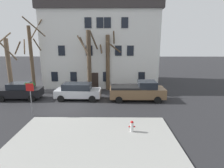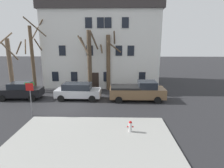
# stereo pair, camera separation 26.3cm
# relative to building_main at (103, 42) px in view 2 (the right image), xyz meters

# --- Properties ---
(ground_plane) EXTENTS (120.00, 120.00, 0.00)m
(ground_plane) POSITION_rel_building_main_xyz_m (-2.50, -10.88, -5.84)
(ground_plane) COLOR #262628
(sidewalk_slab) EXTENTS (9.94, 6.96, 0.12)m
(sidewalk_slab) POSITION_rel_building_main_xyz_m (0.53, -16.86, -5.78)
(sidewalk_slab) COLOR #999993
(sidewalk_slab) RESTS_ON ground_plane
(building_main) EXTENTS (15.05, 9.02, 11.53)m
(building_main) POSITION_rel_building_main_xyz_m (0.00, 0.00, 0.00)
(building_main) COLOR white
(building_main) RESTS_ON ground_plane
(tree_bare_near) EXTENTS (3.28, 2.92, 6.97)m
(tree_bare_near) POSITION_rel_building_main_xyz_m (-10.61, -5.26, -2.43)
(tree_bare_near) COLOR brown
(tree_bare_near) RESTS_ON ground_plane
(tree_bare_mid) EXTENTS (2.74, 3.30, 8.45)m
(tree_bare_mid) POSITION_rel_building_main_xyz_m (-7.96, -4.94, -1.63)
(tree_bare_mid) COLOR brown
(tree_bare_mid) RESTS_ON ground_plane
(tree_bare_far) EXTENTS (2.37, 1.70, 7.12)m
(tree_bare_far) POSITION_rel_building_main_xyz_m (-1.13, -5.61, -2.05)
(tree_bare_far) COLOR #4C3D2D
(tree_bare_far) RESTS_ON ground_plane
(tree_bare_end) EXTENTS (2.64, 2.51, 7.05)m
(tree_bare_end) POSITION_rel_building_main_xyz_m (1.03, -4.44, -2.24)
(tree_bare_end) COLOR brown
(tree_bare_end) RESTS_ON ground_plane
(car_black_sedan) EXTENTS (4.46, 2.19, 1.73)m
(car_black_sedan) POSITION_rel_building_main_xyz_m (-7.96, -8.51, -4.97)
(car_black_sedan) COLOR black
(car_black_sedan) RESTS_ON ground_plane
(car_silver_wagon) EXTENTS (4.61, 2.13, 1.70)m
(car_silver_wagon) POSITION_rel_building_main_xyz_m (-1.96, -8.48, -4.95)
(car_silver_wagon) COLOR #B7BABF
(car_silver_wagon) RESTS_ON ground_plane
(pickup_truck_brown) EXTENTS (5.53, 2.30, 1.98)m
(pickup_truck_brown) POSITION_rel_building_main_xyz_m (4.16, -8.65, -4.88)
(pickup_truck_brown) COLOR brown
(pickup_truck_brown) RESTS_ON ground_plane
(fire_hydrant) EXTENTS (0.42, 0.22, 0.74)m
(fire_hydrant) POSITION_rel_building_main_xyz_m (2.92, -15.63, -5.34)
(fire_hydrant) COLOR silver
(fire_hydrant) RESTS_ON sidewalk_slab
(street_sign_pole) EXTENTS (0.76, 0.07, 2.72)m
(street_sign_pole) POSITION_rel_building_main_xyz_m (-4.79, -12.87, -3.93)
(street_sign_pole) COLOR slate
(street_sign_pole) RESTS_ON ground_plane
(bicycle_leaning) EXTENTS (1.75, 0.21, 1.03)m
(bicycle_leaning) POSITION_rel_building_main_xyz_m (-8.66, -5.79, -5.47)
(bicycle_leaning) COLOR black
(bicycle_leaning) RESTS_ON ground_plane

